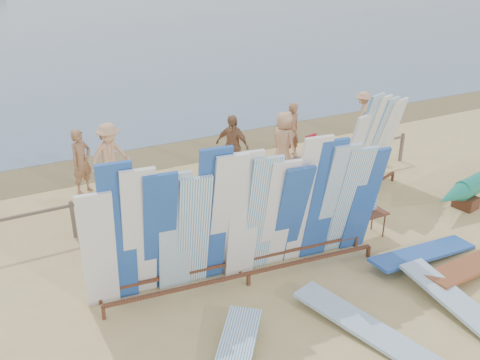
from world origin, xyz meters
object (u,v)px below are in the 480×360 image
vendor_table (368,223)px  beach_chair_left (236,171)px  beachgoer_extra_0 (362,114)px  beachgoer_1 (81,162)px  beach_chair_right (226,180)px  beachgoer_6 (284,142)px  flat_board_a (364,332)px  beachgoer_4 (232,146)px  beachgoer_7 (291,130)px  flat_board_b (462,316)px  flat_board_c (472,272)px  side_surfboard_rack (371,146)px  main_surfboard_rack (243,220)px  flat_board_d (422,259)px  stroller (318,158)px  beachgoer_8 (365,134)px  beachgoer_3 (110,156)px

vendor_table → beach_chair_left: bearing=104.7°
beachgoer_extra_0 → beachgoer_1: 9.87m
beach_chair_right → vendor_table: bearing=-62.5°
beachgoer_6 → beachgoer_extra_0: bearing=-78.7°
flat_board_a → beachgoer_6: beachgoer_6 is taller
beachgoer_4 → beachgoer_7: size_ratio=1.04×
flat_board_b → flat_board_c: bearing=35.3°
side_surfboard_rack → flat_board_a: (-3.99, -4.46, -1.27)m
main_surfboard_rack → flat_board_d: size_ratio=2.20×
flat_board_b → beach_chair_right: (-1.18, 6.87, 0.26)m
flat_board_b → beachgoer_extra_0: bearing=61.7°
main_surfboard_rack → beach_chair_left: (2.23, 4.49, -1.06)m
flat_board_c → flat_board_a: (-3.15, -0.36, 0.00)m
main_surfboard_rack → beachgoer_6: main_surfboard_rack is taller
stroller → beachgoer_7: size_ratio=0.61×
main_surfboard_rack → beachgoer_extra_0: bearing=43.0°
beachgoer_extra_0 → stroller: bearing=-5.7°
stroller → beachgoer_8: size_ratio=0.70×
main_surfboard_rack → beach_chair_right: bearing=74.2°
beachgoer_8 → beachgoer_4: (-4.41, 0.65, 0.15)m
flat_board_c → beachgoer_7: (0.47, 7.30, 0.88)m
beachgoer_3 → beachgoer_6: (4.78, -1.30, -0.01)m
flat_board_b → beach_chair_left: 7.38m
side_surfboard_rack → flat_board_c: bearing=-119.9°
beachgoer_1 → beachgoer_7: (6.45, -0.36, -0.01)m
vendor_table → beachgoer_7: 5.37m
beachgoer_6 → beachgoer_1: bearing=68.2°
flat_board_c → flat_board_a: flat_board_c is taller
flat_board_a → stroller: (3.60, 6.17, 0.43)m
beachgoer_1 → flat_board_c: bearing=-84.1°
flat_board_a → beachgoer_3: size_ratio=1.47×
beachgoer_8 → flat_board_c: bearing=157.2°
flat_board_a → beachgoer_7: (3.62, 7.66, 0.88)m
flat_board_d → beachgoer_4: bearing=11.5°
beachgoer_3 → beachgoer_1: bearing=163.3°
side_surfboard_rack → beachgoer_1: (-6.82, 3.56, -0.38)m
beach_chair_right → beach_chair_left: bearing=45.6°
beach_chair_right → beachgoer_8: bearing=6.1°
beach_chair_right → beachgoer_7: beachgoer_7 is taller
beachgoer_4 → beachgoer_7: 2.44m
beachgoer_4 → vendor_table: bearing=-18.9°
vendor_table → beachgoer_8: (3.38, 3.99, 0.43)m
beachgoer_1 → beachgoer_7: size_ratio=1.01×
beachgoer_6 → beach_chair_left: bearing=75.9°
flat_board_c → beachgoer_extra_0: bearing=-33.1°
flat_board_a → beachgoer_1: (-2.83, 8.02, 0.89)m
beachgoer_7 → beach_chair_right: bearing=12.8°
beach_chair_left → beachgoer_1: 4.24m
side_surfboard_rack → beachgoer_3: side_surfboard_rack is taller
beachgoer_1 → beachgoer_3: bearing=-33.0°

